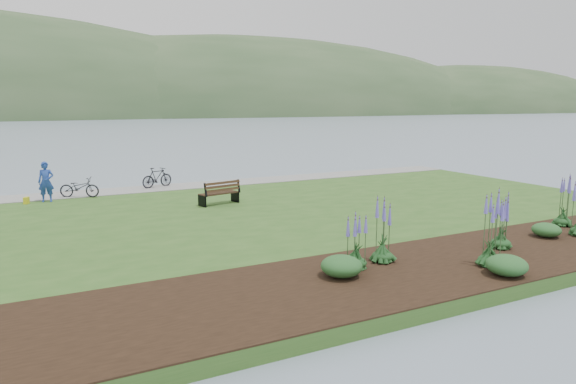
% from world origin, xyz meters
% --- Properties ---
extents(ground, '(600.00, 600.00, 0.00)m').
position_xyz_m(ground, '(0.00, 0.00, 0.00)').
color(ground, slate).
rests_on(ground, ground).
extents(lawn, '(34.00, 20.00, 0.40)m').
position_xyz_m(lawn, '(0.00, -2.00, 0.20)').
color(lawn, '#2D531D').
rests_on(lawn, ground).
extents(shoreline_path, '(34.00, 2.20, 0.03)m').
position_xyz_m(shoreline_path, '(0.00, 6.90, 0.42)').
color(shoreline_path, gray).
rests_on(shoreline_path, lawn).
extents(garden_bed, '(24.00, 4.40, 0.04)m').
position_xyz_m(garden_bed, '(3.00, -9.80, 0.42)').
color(garden_bed, black).
rests_on(garden_bed, lawn).
extents(far_hillside, '(580.00, 80.00, 38.00)m').
position_xyz_m(far_hillside, '(20.00, 170.00, 0.00)').
color(far_hillside, '#334E2C').
rests_on(far_hillside, ground).
extents(park_bench, '(1.89, 1.09, 1.11)m').
position_xyz_m(park_bench, '(-0.55, 1.20, 0.95)').
color(park_bench, black).
rests_on(park_bench, lawn).
extents(person, '(0.88, 0.69, 2.18)m').
position_xyz_m(person, '(-7.42, 5.46, 1.49)').
color(person, '#213E99').
rests_on(person, lawn).
extents(bicycle_a, '(1.40, 1.96, 0.98)m').
position_xyz_m(bicycle_a, '(-5.98, 5.96, 0.89)').
color(bicycle_a, black).
rests_on(bicycle_a, lawn).
extents(bicycle_b, '(1.11, 1.87, 1.08)m').
position_xyz_m(bicycle_b, '(-1.97, 7.20, 0.94)').
color(bicycle_b, black).
rests_on(bicycle_b, lawn).
extents(pannier, '(0.28, 0.33, 0.31)m').
position_xyz_m(pannier, '(-8.28, 5.34, 0.55)').
color(pannier, gold).
rests_on(pannier, lawn).
extents(echium_0, '(0.62, 0.62, 2.37)m').
position_xyz_m(echium_0, '(3.06, -10.60, 1.47)').
color(echium_0, '#153A18').
rests_on(echium_0, garden_bed).
extents(echium_1, '(0.62, 0.62, 1.85)m').
position_xyz_m(echium_1, '(4.77, -9.53, 1.22)').
color(echium_1, '#153A18').
rests_on(echium_1, garden_bed).
extents(echium_3, '(0.62, 0.62, 2.30)m').
position_xyz_m(echium_3, '(9.18, -8.50, 1.38)').
color(echium_3, '#153A18').
rests_on(echium_3, garden_bed).
extents(echium_4, '(0.62, 0.62, 1.75)m').
position_xyz_m(echium_4, '(-0.37, -9.10, 1.17)').
color(echium_4, '#153A18').
rests_on(echium_4, garden_bed).
extents(echium_5, '(0.62, 0.62, 2.09)m').
position_xyz_m(echium_5, '(0.67, -8.95, 1.28)').
color(echium_5, '#153A18').
rests_on(echium_5, garden_bed).
extents(shrub_0, '(1.09, 1.09, 0.55)m').
position_xyz_m(shrub_0, '(-1.07, -9.49, 0.71)').
color(shrub_0, '#1E4C21').
rests_on(shrub_0, garden_bed).
extents(shrub_1, '(1.06, 1.06, 0.53)m').
position_xyz_m(shrub_1, '(2.82, -11.38, 0.71)').
color(shrub_1, '#1E4C21').
rests_on(shrub_1, garden_bed).
extents(shrub_2, '(0.93, 0.93, 0.47)m').
position_xyz_m(shrub_2, '(7.26, -9.27, 0.67)').
color(shrub_2, '#1E4C21').
rests_on(shrub_2, garden_bed).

